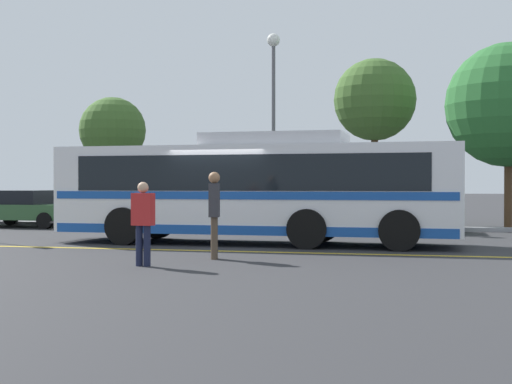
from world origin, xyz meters
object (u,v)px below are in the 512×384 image
tree_0 (113,131)px  tree_2 (509,105)px  street_lamp (273,91)px  parked_car_0 (26,208)px  transit_bus (257,188)px  pedestrian_1 (214,209)px  parked_car_1 (190,210)px  tree_1 (375,100)px  pedestrian_0 (143,218)px  parked_car_2 (385,211)px

tree_0 → tree_2: size_ratio=0.83×
street_lamp → parked_car_0: bearing=-165.3°
transit_bus → street_lamp: bearing=9.7°
pedestrian_1 → transit_bus: bearing=167.4°
pedestrian_1 → parked_car_1: bearing=-171.1°
parked_car_0 → pedestrian_1: 13.88m
parked_car_1 → tree_2: 12.00m
parked_car_0 → tree_2: tree_2 is taller
transit_bus → pedestrian_1: 4.02m
parked_car_0 → pedestrian_1: (10.15, -9.47, 0.38)m
tree_0 → tree_1: (11.76, -0.73, 0.98)m
pedestrian_0 → tree_1: tree_1 is taller
pedestrian_0 → parked_car_1: bearing=-69.2°
pedestrian_0 → tree_2: 16.51m
parked_car_0 → parked_car_2: bearing=91.0°
pedestrian_1 → tree_1: (2.50, 14.52, 3.93)m
tree_1 → tree_0: bearing=176.5°
parked_car_2 → pedestrian_1: pedestrian_1 is taller
tree_0 → transit_bus: bearing=-50.5°
tree_2 → parked_car_1: bearing=-166.2°
parked_car_2 → tree_2: (4.23, 2.60, 3.72)m
parked_car_0 → tree_2: size_ratio=0.62×
parked_car_2 → tree_0: bearing=65.3°
parked_car_1 → parked_car_2: 6.84m
parked_car_0 → street_lamp: 10.34m
transit_bus → parked_car_1: 6.66m
transit_bus → pedestrian_0: 5.72m
parked_car_0 → tree_1: 14.29m
parked_car_2 → street_lamp: (-4.28, 2.24, 4.45)m
street_lamp → tree_0: size_ratio=1.32×
parked_car_1 → pedestrian_0: bearing=-167.3°
parked_car_0 → pedestrian_0: size_ratio=2.48×
parked_car_0 → tree_1: size_ratio=0.61×
parked_car_2 → parked_car_0: bearing=90.3°
transit_bus → tree_1: (2.49, 10.53, 3.50)m
tree_0 → tree_2: tree_2 is taller
parked_car_0 → pedestrian_0: pedestrian_0 is taller
tree_0 → pedestrian_0: bearing=-63.8°
parked_car_0 → tree_2: 18.13m
parked_car_2 → transit_bus: bearing=150.5°
parked_car_1 → tree_2: size_ratio=0.66×
tree_2 → parked_car_2: bearing=-148.5°
parked_car_2 → pedestrian_0: 11.94m
tree_2 → transit_bus: bearing=-132.0°
pedestrian_1 → street_lamp: size_ratio=0.26×
pedestrian_0 → transit_bus: bearing=-93.1°
tree_2 → pedestrian_0: bearing=-121.2°
tree_1 → parked_car_2: bearing=-82.5°
parked_car_1 → street_lamp: bearing=-48.3°
tree_1 → transit_bus: bearing=-103.3°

